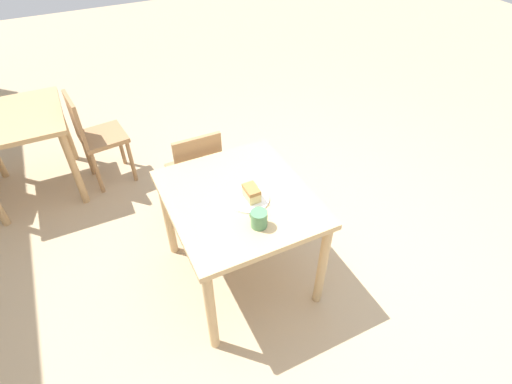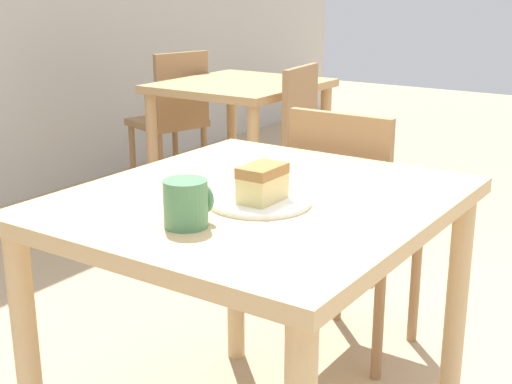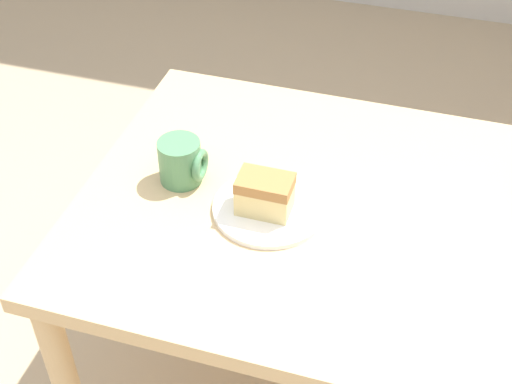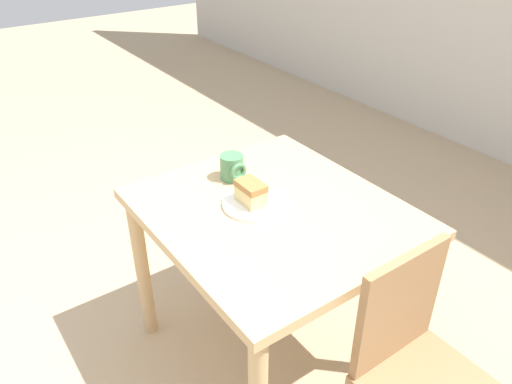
{
  "view_description": "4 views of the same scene",
  "coord_description": "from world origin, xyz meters",
  "px_view_note": "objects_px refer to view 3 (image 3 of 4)",
  "views": [
    {
      "loc": [
        -1.62,
        1.18,
        2.4
      ],
      "look_at": [
        -0.01,
        0.39,
        0.83
      ],
      "focal_mm": 28.0,
      "sensor_mm": 36.0,
      "label": 1
    },
    {
      "loc": [
        -1.33,
        -0.46,
        1.28
      ],
      "look_at": [
        0.03,
        0.46,
        0.78
      ],
      "focal_mm": 50.0,
      "sensor_mm": 36.0,
      "label": 2
    },
    {
      "loc": [
        0.3,
        -0.66,
        1.81
      ],
      "look_at": [
        -0.02,
        0.41,
        0.83
      ],
      "focal_mm": 50.0,
      "sensor_mm": 36.0,
      "label": 3
    },
    {
      "loc": [
        1.28,
        -0.47,
        1.78
      ],
      "look_at": [
        0.02,
        0.43,
        0.84
      ],
      "focal_mm": 35.0,
      "sensor_mm": 36.0,
      "label": 4
    }
  ],
  "objects_px": {
    "cake_slice": "(265,194)",
    "coffee_mug": "(182,162)",
    "dining_table_near": "(299,239)",
    "plate": "(269,208)"
  },
  "relations": [
    {
      "from": "coffee_mug",
      "to": "cake_slice",
      "type": "bearing_deg",
      "value": -14.8
    },
    {
      "from": "cake_slice",
      "to": "coffee_mug",
      "type": "bearing_deg",
      "value": 165.2
    },
    {
      "from": "dining_table_near",
      "to": "plate",
      "type": "height_order",
      "value": "plate"
    },
    {
      "from": "cake_slice",
      "to": "dining_table_near",
      "type": "bearing_deg",
      "value": 40.68
    },
    {
      "from": "dining_table_near",
      "to": "coffee_mug",
      "type": "relative_size",
      "value": 9.24
    },
    {
      "from": "dining_table_near",
      "to": "plate",
      "type": "bearing_deg",
      "value": -143.6
    },
    {
      "from": "plate",
      "to": "coffee_mug",
      "type": "xyz_separation_m",
      "value": [
        -0.21,
        0.04,
        0.05
      ]
    },
    {
      "from": "cake_slice",
      "to": "coffee_mug",
      "type": "relative_size",
      "value": 1.11
    },
    {
      "from": "plate",
      "to": "cake_slice",
      "type": "xyz_separation_m",
      "value": [
        -0.01,
        -0.01,
        0.05
      ]
    },
    {
      "from": "plate",
      "to": "coffee_mug",
      "type": "height_order",
      "value": "coffee_mug"
    }
  ]
}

